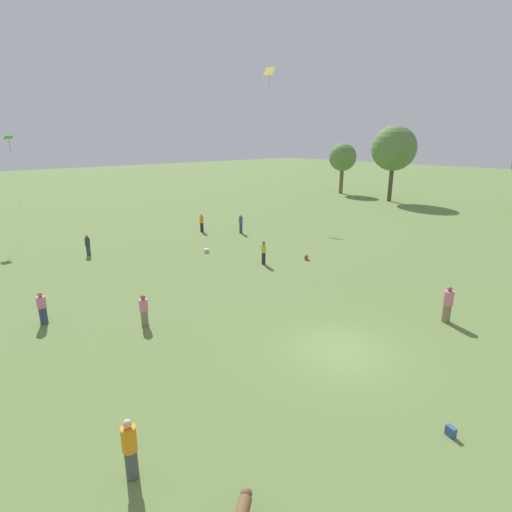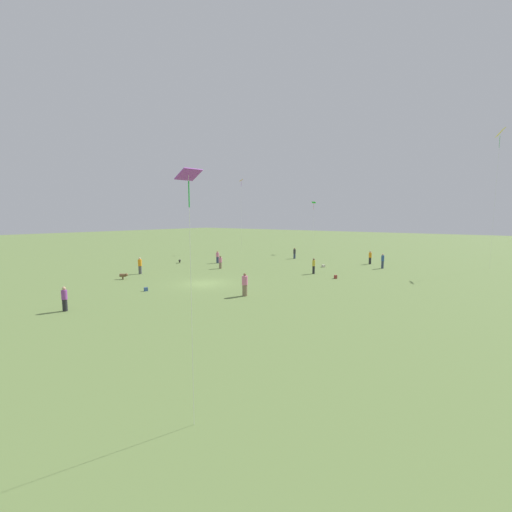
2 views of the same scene
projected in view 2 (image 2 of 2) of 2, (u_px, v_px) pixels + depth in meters
The scene contains 19 objects.
ground_plane at pixel (205, 284), 33.14m from camera, with size 240.00×240.00×0.00m, color olive.
person_0 at pixel (370, 257), 46.59m from camera, with size 0.42×0.42×1.81m.
person_1 at pixel (295, 253), 52.63m from camera, with size 0.47×0.47×1.67m.
person_2 at pixel (218, 257), 47.59m from camera, with size 0.61×0.61×1.70m.
person_3 at pixel (314, 266), 38.68m from camera, with size 0.46×0.46×1.77m.
person_4 at pixel (245, 285), 27.88m from camera, with size 0.63×0.63×1.88m.
person_5 at pixel (220, 262), 42.60m from camera, with size 0.58×0.58×1.61m.
person_6 at pixel (140, 266), 38.58m from camera, with size 0.56×0.56×1.88m.
person_7 at pixel (383, 261), 42.70m from camera, with size 0.50×0.50×1.88m.
person_8 at pixel (65, 299), 23.40m from camera, with size 0.50×0.50×1.70m.
kite_0 at pixel (189, 189), 9.84m from camera, with size 0.70×0.66×7.81m.
kite_1 at pixel (314, 205), 61.45m from camera, with size 0.74×0.78×9.11m.
kite_3 at pixel (500, 137), 40.69m from camera, with size 1.42×1.12×16.90m.
kite_4 at pixel (241, 185), 61.97m from camera, with size 0.91×0.89×13.16m.
dog_0 at pixel (124, 275), 35.36m from camera, with size 0.70×0.79×0.62m.
dog_1 at pixel (180, 261), 47.68m from camera, with size 0.63×0.63×0.51m.
picnic_bag_0 at pixel (146, 289), 29.73m from camera, with size 0.34×0.25×0.33m.
picnic_bag_1 at pixel (323, 266), 43.88m from camera, with size 0.46×0.48×0.29m.
picnic_bag_2 at pixel (336, 277), 35.80m from camera, with size 0.36×0.39×0.36m.
Camera 2 is at (23.16, 23.50, 6.46)m, focal length 24.00 mm.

